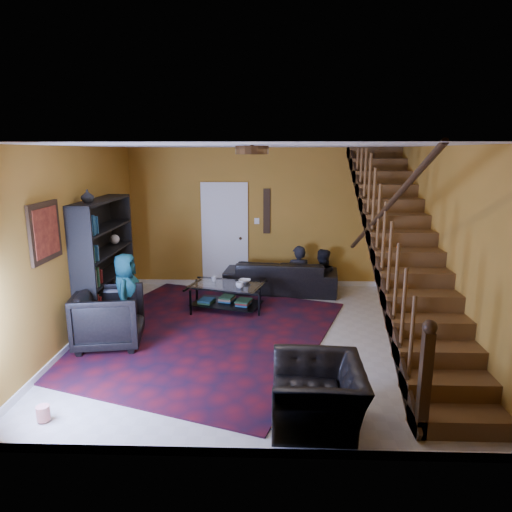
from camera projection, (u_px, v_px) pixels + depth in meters
The scene contains 21 objects.
floor at pixel (255, 337), 6.84m from camera, with size 5.50×5.50×0.00m, color beige.
room at pixel (183, 304), 8.17m from camera, with size 5.50×5.50×5.50m.
staircase at pixel (404, 247), 6.45m from camera, with size 0.95×5.02×3.18m.
bookshelf at pixel (106, 264), 7.28m from camera, with size 0.35×1.80×2.00m.
door at pixel (225, 237), 9.28m from camera, with size 0.82×0.05×2.05m, color silver.
framed_picture at pixel (45, 232), 5.65m from camera, with size 0.04×0.74×0.74m, color maroon.
wall_hanging at pixel (267, 211), 9.14m from camera, with size 0.14×0.03×0.90m, color black.
ceiling_fixture at pixel (252, 150), 5.44m from camera, with size 0.40×0.40×0.10m, color #3F2814.
rug at pixel (198, 333), 6.99m from camera, with size 3.70×4.23×0.02m, color #4B0D16.
sofa at pixel (281, 276), 8.99m from camera, with size 2.19×0.86×0.64m, color black.
armchair_left at pixel (109, 318), 6.47m from camera, with size 0.89×0.92×0.83m, color black.
armchair_right at pixel (318, 397), 4.55m from camera, with size 1.03×0.90×0.67m, color black.
person_adult_a at pixel (298, 280), 9.05m from camera, with size 0.50×0.33×1.38m, color black.
person_adult_b at pixel (321, 281), 9.04m from camera, with size 0.64×0.50×1.31m, color black.
person_child at pixel (126, 293), 6.91m from camera, with size 0.61×0.40×1.24m, color #1B5867.
coffee_table at pixel (227, 295), 7.97m from camera, with size 1.36×1.01×0.46m.
cup_a at pixel (240, 285), 7.71m from camera, with size 0.13×0.13×0.10m, color #999999.
cup_b at pixel (214, 279), 8.10m from camera, with size 0.10×0.10×0.09m, color #999999.
bowl at pixel (245, 281), 8.05m from camera, with size 0.21×0.21×0.05m, color #999999.
vase at pixel (87, 196), 6.54m from camera, with size 0.18×0.18×0.19m, color #999999.
popcorn_bucket at pixel (43, 413), 4.69m from camera, with size 0.14×0.14×0.16m, color red.
Camera 1 is at (0.23, -6.38, 2.73)m, focal length 32.00 mm.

